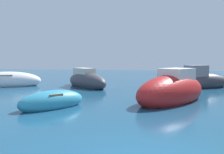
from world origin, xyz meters
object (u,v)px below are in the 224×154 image
Objects in this scene: moored_boat_5 at (52,101)px; moored_boat_8 at (200,81)px; moored_boat_4 at (86,81)px; moored_boat_3 at (172,91)px; moored_boat_2 at (8,81)px.

moored_boat_8 is (8.08, 8.45, 0.22)m from moored_boat_5.
moored_boat_4 is 8.78m from moored_boat_8.
moored_boat_3 reaches higher than moored_boat_5.
moored_boat_4 reaches higher than moored_boat_5.
moored_boat_2 is 15.17m from moored_boat_8.
moored_boat_8 is at bearing 163.53° from moored_boat_2.
moored_boat_8 reaches higher than moored_boat_5.
moored_boat_8 reaches higher than moored_boat_2.
moored_boat_3 is 7.94m from moored_boat_4.
moored_boat_4 reaches higher than moored_boat_2.
moored_boat_8 is at bearing 50.27° from moored_boat_4.
moored_boat_3 is at bearing 4.10° from moored_boat_4.
moored_boat_5 is at bearing -29.84° from moored_boat_3.
moored_boat_5 is (0.65, -7.50, -0.19)m from moored_boat_4.
moored_boat_3 is 5.96m from moored_boat_5.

